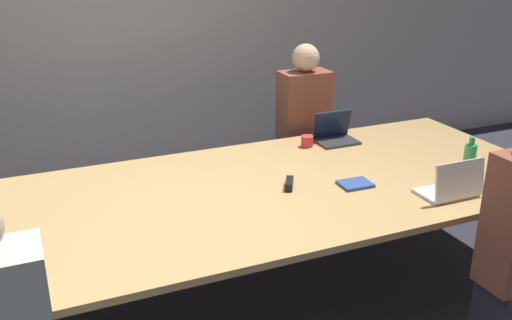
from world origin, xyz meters
TOP-DOWN VIEW (x-y plane):
  - ground_plane at (0.00, 0.00)m, footprint 24.00×24.00m
  - curtain_wall at (0.00, 2.13)m, footprint 12.00×0.06m
  - conference_table at (0.00, 0.00)m, footprint 4.65×1.60m
  - laptop_near_left at (-1.06, -0.66)m, footprint 0.32×0.24m
  - laptop_near_right at (1.39, -0.57)m, footprint 0.34×0.24m
  - bottle_near_right at (1.68, -0.38)m, footprint 0.08×0.08m
  - laptop_far_right at (1.27, 0.58)m, footprint 0.31×0.22m
  - person_far_right at (1.24, 1.03)m, footprint 0.40×0.24m
  - cup_far_right at (1.02, 0.56)m, footprint 0.09×0.09m
  - stapler at (0.57, -0.05)m, footprint 0.11×0.15m
  - notebook at (0.96, -0.19)m, footprint 0.20×0.16m

SIDE VIEW (x-z plane):
  - ground_plane at x=0.00m, z-range 0.00..0.00m
  - person_far_right at x=1.24m, z-range -0.02..1.37m
  - conference_table at x=0.00m, z-range 0.32..1.04m
  - notebook at x=0.96m, z-range 0.72..0.74m
  - stapler at x=0.57m, z-range 0.72..0.77m
  - cup_far_right at x=1.02m, z-range 0.72..0.80m
  - laptop_far_right at x=1.27m, z-range 0.67..0.90m
  - laptop_near_left at x=-1.06m, z-range 0.67..0.91m
  - laptop_near_right at x=1.39m, z-range 0.67..0.91m
  - bottle_near_right at x=1.68m, z-range 0.70..0.98m
  - curtain_wall at x=0.00m, z-range 0.00..2.80m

